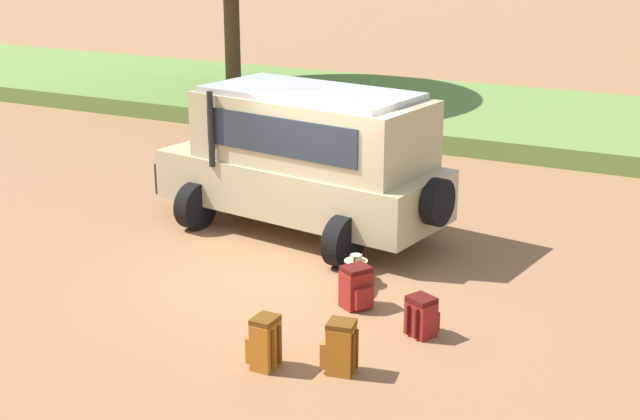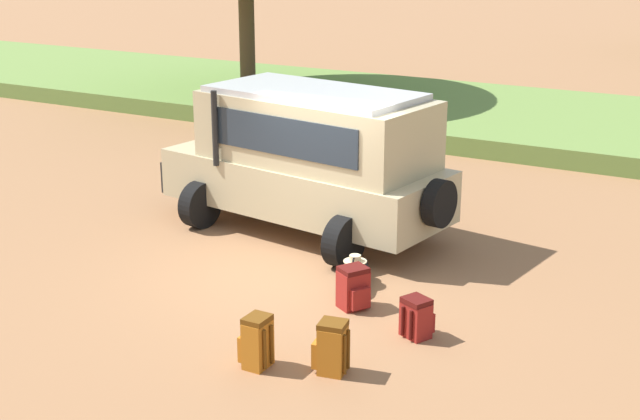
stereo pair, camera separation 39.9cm
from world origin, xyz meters
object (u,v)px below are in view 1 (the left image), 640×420
at_px(backpack_cluster_center, 422,316).
at_px(duffel_bag_low_black_case, 355,275).
at_px(backpack_beside_front_wheel, 265,343).
at_px(safari_vehicle, 306,157).
at_px(backpack_outermost, 340,348).
at_px(backpack_near_rear_wheel, 356,288).

height_order(backpack_cluster_center, duffel_bag_low_black_case, backpack_cluster_center).
bearing_deg(backpack_cluster_center, duffel_bag_low_black_case, 143.89).
height_order(backpack_beside_front_wheel, duffel_bag_low_black_case, backpack_beside_front_wheel).
bearing_deg(safari_vehicle, backpack_beside_front_wheel, -67.70).
bearing_deg(backpack_outermost, backpack_cluster_center, 70.05).
bearing_deg(duffel_bag_low_black_case, backpack_cluster_center, -36.11).
distance_m(safari_vehicle, backpack_cluster_center, 4.40).
height_order(safari_vehicle, backpack_beside_front_wheel, safari_vehicle).
bearing_deg(backpack_outermost, duffel_bag_low_black_case, 111.26).
relative_size(safari_vehicle, backpack_beside_front_wheel, 8.46).
bearing_deg(duffel_bag_low_black_case, backpack_beside_front_wheel, -88.10).
relative_size(backpack_cluster_center, backpack_near_rear_wheel, 0.90).
bearing_deg(safari_vehicle, duffel_bag_low_black_case, -45.99).
relative_size(backpack_outermost, duffel_bag_low_black_case, 0.71).
xyz_separation_m(safari_vehicle, backpack_beside_front_wheel, (1.85, -4.51, -0.98)).
distance_m(safari_vehicle, backpack_beside_front_wheel, 4.97).
distance_m(backpack_cluster_center, duffel_bag_low_black_case, 1.76).
distance_m(backpack_outermost, duffel_bag_low_black_case, 2.56).
bearing_deg(backpack_near_rear_wheel, backpack_cluster_center, -20.20).
xyz_separation_m(backpack_near_rear_wheel, duffel_bag_low_black_case, (-0.32, 0.63, -0.10)).
relative_size(backpack_beside_front_wheel, backpack_cluster_center, 1.22).
relative_size(backpack_near_rear_wheel, duffel_bag_low_black_case, 0.65).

